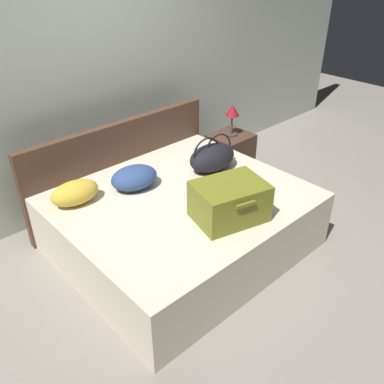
{
  "coord_description": "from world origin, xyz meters",
  "views": [
    {
      "loc": [
        -1.9,
        -1.8,
        2.34
      ],
      "look_at": [
        0.0,
        0.27,
        0.62
      ],
      "focal_mm": 38.13,
      "sensor_mm": 36.0,
      "label": 1
    }
  ],
  "objects_px": {
    "bed": "(182,222)",
    "nightstand": "(230,156)",
    "table_lamp": "(232,112)",
    "pillow_center_head": "(134,178)",
    "pillow_near_headboard": "(75,193)",
    "duffel_bag": "(212,157)",
    "hard_case_large": "(229,201)"
  },
  "relations": [
    {
      "from": "hard_case_large",
      "to": "table_lamp",
      "type": "relative_size",
      "value": 1.74
    },
    {
      "from": "pillow_center_head",
      "to": "nightstand",
      "type": "bearing_deg",
      "value": 8.57
    },
    {
      "from": "hard_case_large",
      "to": "duffel_bag",
      "type": "xyz_separation_m",
      "value": [
        0.46,
        0.64,
        -0.02
      ]
    },
    {
      "from": "bed",
      "to": "pillow_center_head",
      "type": "height_order",
      "value": "pillow_center_head"
    },
    {
      "from": "bed",
      "to": "hard_case_large",
      "type": "height_order",
      "value": "hard_case_large"
    },
    {
      "from": "pillow_center_head",
      "to": "hard_case_large",
      "type": "bearing_deg",
      "value": -72.96
    },
    {
      "from": "duffel_bag",
      "to": "pillow_near_headboard",
      "type": "relative_size",
      "value": 1.25
    },
    {
      "from": "duffel_bag",
      "to": "pillow_center_head",
      "type": "height_order",
      "value": "duffel_bag"
    },
    {
      "from": "nightstand",
      "to": "table_lamp",
      "type": "xyz_separation_m",
      "value": [
        0.0,
        -0.0,
        0.52
      ]
    },
    {
      "from": "hard_case_large",
      "to": "pillow_center_head",
      "type": "relative_size",
      "value": 1.48
    },
    {
      "from": "bed",
      "to": "table_lamp",
      "type": "bearing_deg",
      "value": 25.47
    },
    {
      "from": "table_lamp",
      "to": "pillow_near_headboard",
      "type": "bearing_deg",
      "value": -177.22
    },
    {
      "from": "bed",
      "to": "hard_case_large",
      "type": "relative_size",
      "value": 3.25
    },
    {
      "from": "nightstand",
      "to": "bed",
      "type": "bearing_deg",
      "value": -154.53
    },
    {
      "from": "hard_case_large",
      "to": "nightstand",
      "type": "bearing_deg",
      "value": 56.84
    },
    {
      "from": "hard_case_large",
      "to": "pillow_near_headboard",
      "type": "relative_size",
      "value": 1.54
    },
    {
      "from": "bed",
      "to": "pillow_center_head",
      "type": "xyz_separation_m",
      "value": [
        -0.2,
        0.38,
        0.36
      ]
    },
    {
      "from": "table_lamp",
      "to": "duffel_bag",
      "type": "bearing_deg",
      "value": -149.44
    },
    {
      "from": "bed",
      "to": "nightstand",
      "type": "bearing_deg",
      "value": 25.47
    },
    {
      "from": "hard_case_large",
      "to": "duffel_bag",
      "type": "relative_size",
      "value": 1.22
    },
    {
      "from": "pillow_center_head",
      "to": "table_lamp",
      "type": "bearing_deg",
      "value": 8.57
    },
    {
      "from": "bed",
      "to": "nightstand",
      "type": "distance_m",
      "value": 1.41
    },
    {
      "from": "pillow_near_headboard",
      "to": "table_lamp",
      "type": "relative_size",
      "value": 1.13
    },
    {
      "from": "hard_case_large",
      "to": "bed",
      "type": "bearing_deg",
      "value": 112.15
    },
    {
      "from": "hard_case_large",
      "to": "table_lamp",
      "type": "bearing_deg",
      "value": 56.84
    },
    {
      "from": "pillow_center_head",
      "to": "table_lamp",
      "type": "relative_size",
      "value": 1.17
    },
    {
      "from": "pillow_near_headboard",
      "to": "nightstand",
      "type": "relative_size",
      "value": 0.77
    },
    {
      "from": "nightstand",
      "to": "duffel_bag",
      "type": "bearing_deg",
      "value": -149.44
    },
    {
      "from": "pillow_near_headboard",
      "to": "duffel_bag",
      "type": "bearing_deg",
      "value": -15.8
    },
    {
      "from": "bed",
      "to": "pillow_center_head",
      "type": "bearing_deg",
      "value": 118.04
    },
    {
      "from": "pillow_center_head",
      "to": "nightstand",
      "type": "xyz_separation_m",
      "value": [
        1.48,
        0.22,
        -0.36
      ]
    },
    {
      "from": "table_lamp",
      "to": "nightstand",
      "type": "bearing_deg",
      "value": 90.0
    }
  ]
}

